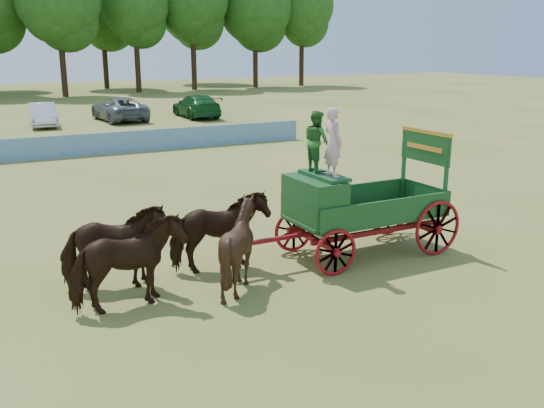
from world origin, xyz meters
The scene contains 7 objects.
ground centered at (0.00, 0.00, 0.00)m, with size 160.00×160.00×0.00m, color olive.
horse_lead_left centered at (-2.12, 0.05, 0.94)m, with size 1.01×2.22×1.87m, color #33180E.
horse_lead_right centered at (-2.12, 1.15, 0.94)m, with size 1.01×2.22×1.87m, color #33180E.
horse_wheel_left centered at (0.28, 0.05, 0.94)m, with size 1.51×1.70×1.88m, color #33180E.
horse_wheel_right centered at (0.28, 1.15, 0.94)m, with size 1.01×2.22×1.87m, color #33180E.
farm_dray centered at (3.25, 0.61, 1.60)m, with size 6.00×2.00×3.73m.
sponsor_banner centered at (-1.00, 18.00, 0.53)m, with size 26.00×0.08×1.05m, color #1B5095.
Camera 1 is at (-4.79, -11.10, 5.06)m, focal length 40.00 mm.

